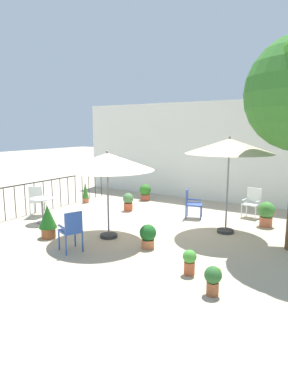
{
  "coord_description": "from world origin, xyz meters",
  "views": [
    {
      "loc": [
        5.22,
        -7.78,
        2.73
      ],
      "look_at": [
        0.0,
        0.39,
        0.87
      ],
      "focal_mm": 31.2,
      "sensor_mm": 36.0,
      "label": 1
    }
  ],
  "objects_px": {
    "patio_umbrella_0": "(229,147)",
    "patio_chair_0": "(37,199)",
    "cafe_table_0": "(42,206)",
    "patio_chair_3": "(72,229)",
    "potted_plant_0": "(145,192)",
    "potted_plant_5": "(266,213)",
    "patio_chair_2": "(191,202)",
    "potted_plant_3": "(148,235)",
    "patio_umbrella_1": "(107,162)",
    "potted_plant_2": "(85,193)",
    "potted_plant_1": "(213,278)",
    "potted_plant_7": "(48,220)",
    "potted_plant_6": "(190,261)",
    "patio_chair_1": "(253,201)",
    "potted_plant_4": "(128,201)"
  },
  "relations": [
    {
      "from": "patio_umbrella_0",
      "to": "patio_chair_0",
      "type": "distance_m",
      "value": 6.01
    },
    {
      "from": "cafe_table_0",
      "to": "patio_chair_3",
      "type": "distance_m",
      "value": 2.71
    },
    {
      "from": "potted_plant_0",
      "to": "potted_plant_5",
      "type": "relative_size",
      "value": 0.88
    },
    {
      "from": "patio_chair_2",
      "to": "patio_chair_0",
      "type": "bearing_deg",
      "value": -149.84
    },
    {
      "from": "patio_chair_3",
      "to": "potted_plant_3",
      "type": "bearing_deg",
      "value": 41.36
    },
    {
      "from": "patio_umbrella_1",
      "to": "potted_plant_2",
      "type": "relative_size",
      "value": 3.0
    },
    {
      "from": "potted_plant_1",
      "to": "potted_plant_7",
      "type": "height_order",
      "value": "potted_plant_7"
    },
    {
      "from": "patio_umbrella_0",
      "to": "potted_plant_1",
      "type": "xyz_separation_m",
      "value": [
        0.95,
        -3.4,
        -1.97
      ]
    },
    {
      "from": "cafe_table_0",
      "to": "potted_plant_3",
      "type": "distance_m",
      "value": 3.7
    },
    {
      "from": "potted_plant_0",
      "to": "potted_plant_1",
      "type": "height_order",
      "value": "potted_plant_0"
    },
    {
      "from": "patio_umbrella_1",
      "to": "potted_plant_2",
      "type": "distance_m",
      "value": 4.48
    },
    {
      "from": "patio_chair_2",
      "to": "potted_plant_6",
      "type": "relative_size",
      "value": 1.84
    },
    {
      "from": "patio_chair_1",
      "to": "patio_chair_2",
      "type": "distance_m",
      "value": 1.91
    },
    {
      "from": "patio_chair_0",
      "to": "potted_plant_7",
      "type": "xyz_separation_m",
      "value": [
        1.91,
        -1.27,
        -0.09
      ]
    },
    {
      "from": "patio_chair_2",
      "to": "cafe_table_0",
      "type": "bearing_deg",
      "value": -140.44
    },
    {
      "from": "patio_umbrella_0",
      "to": "potted_plant_2",
      "type": "xyz_separation_m",
      "value": [
        -5.61,
        0.72,
        -1.88
      ]
    },
    {
      "from": "patio_umbrella_1",
      "to": "patio_chair_1",
      "type": "relative_size",
      "value": 2.53
    },
    {
      "from": "potted_plant_1",
      "to": "potted_plant_5",
      "type": "xyz_separation_m",
      "value": [
        -0.18,
        4.57,
        0.1
      ]
    },
    {
      "from": "potted_plant_7",
      "to": "potted_plant_6",
      "type": "bearing_deg",
      "value": -0.89
    },
    {
      "from": "potted_plant_0",
      "to": "potted_plant_6",
      "type": "xyz_separation_m",
      "value": [
        4.26,
        -5.17,
        -0.06
      ]
    },
    {
      "from": "patio_chair_1",
      "to": "potted_plant_1",
      "type": "relative_size",
      "value": 1.82
    },
    {
      "from": "potted_plant_6",
      "to": "patio_umbrella_0",
      "type": "bearing_deg",
      "value": 95.78
    },
    {
      "from": "potted_plant_0",
      "to": "patio_chair_3",
      "type": "bearing_deg",
      "value": -74.26
    },
    {
      "from": "potted_plant_1",
      "to": "patio_chair_2",
      "type": "bearing_deg",
      "value": 118.89
    },
    {
      "from": "patio_chair_1",
      "to": "potted_plant_7",
      "type": "xyz_separation_m",
      "value": [
        -3.8,
        -4.79,
        -0.06
      ]
    },
    {
      "from": "patio_chair_2",
      "to": "potted_plant_0",
      "type": "relative_size",
      "value": 1.46
    },
    {
      "from": "cafe_table_0",
      "to": "patio_chair_2",
      "type": "xyz_separation_m",
      "value": [
        3.43,
        2.83,
        -0.01
      ]
    },
    {
      "from": "patio_chair_3",
      "to": "potted_plant_7",
      "type": "distance_m",
      "value": 1.28
    },
    {
      "from": "potted_plant_5",
      "to": "potted_plant_6",
      "type": "height_order",
      "value": "potted_plant_5"
    },
    {
      "from": "potted_plant_1",
      "to": "potted_plant_3",
      "type": "height_order",
      "value": "potted_plant_3"
    },
    {
      "from": "potted_plant_0",
      "to": "patio_chair_0",
      "type": "bearing_deg",
      "value": -112.32
    },
    {
      "from": "patio_chair_0",
      "to": "patio_chair_3",
      "type": "distance_m",
      "value": 3.54
    },
    {
      "from": "patio_umbrella_1",
      "to": "potted_plant_4",
      "type": "distance_m",
      "value": 3.23
    },
    {
      "from": "potted_plant_3",
      "to": "potted_plant_7",
      "type": "bearing_deg",
      "value": -163.6
    },
    {
      "from": "potted_plant_0",
      "to": "potted_plant_5",
      "type": "bearing_deg",
      "value": -13.18
    },
    {
      "from": "potted_plant_2",
      "to": "potted_plant_4",
      "type": "bearing_deg",
      "value": -4.3
    },
    {
      "from": "patio_umbrella_0",
      "to": "patio_chair_3",
      "type": "bearing_deg",
      "value": -126.89
    },
    {
      "from": "potted_plant_0",
      "to": "potted_plant_7",
      "type": "relative_size",
      "value": 0.73
    },
    {
      "from": "potted_plant_1",
      "to": "patio_chair_0",
      "type": "bearing_deg",
      "value": 164.17
    },
    {
      "from": "potted_plant_6",
      "to": "potted_plant_7",
      "type": "relative_size",
      "value": 0.58
    },
    {
      "from": "potted_plant_3",
      "to": "potted_plant_4",
      "type": "bearing_deg",
      "value": 132.51
    },
    {
      "from": "potted_plant_5",
      "to": "potted_plant_7",
      "type": "bearing_deg",
      "value": -137.76
    },
    {
      "from": "potted_plant_0",
      "to": "potted_plant_2",
      "type": "bearing_deg",
      "value": -136.25
    },
    {
      "from": "patio_umbrella_0",
      "to": "potted_plant_3",
      "type": "distance_m",
      "value": 3.08
    },
    {
      "from": "potted_plant_4",
      "to": "patio_chair_1",
      "type": "bearing_deg",
      "value": 20.59
    },
    {
      "from": "patio_chair_0",
      "to": "patio_chair_2",
      "type": "relative_size",
      "value": 1.08
    },
    {
      "from": "patio_chair_3",
      "to": "patio_umbrella_0",
      "type": "bearing_deg",
      "value": 53.11
    },
    {
      "from": "patio_chair_2",
      "to": "potted_plant_5",
      "type": "bearing_deg",
      "value": 8.35
    },
    {
      "from": "patio_chair_1",
      "to": "patio_chair_3",
      "type": "xyz_separation_m",
      "value": [
        -2.58,
        -5.19,
        0.03
      ]
    },
    {
      "from": "potted_plant_5",
      "to": "potted_plant_4",
      "type": "bearing_deg",
      "value": -171.97
    }
  ]
}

